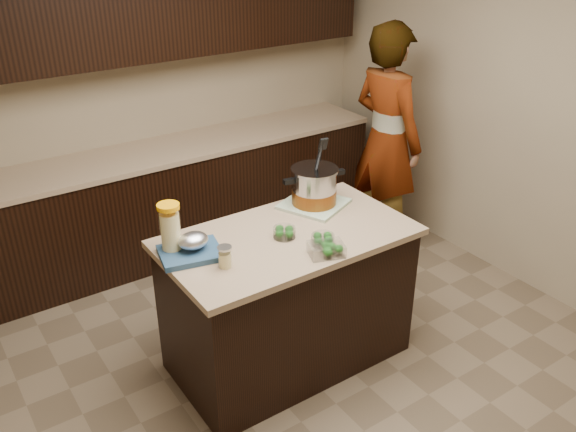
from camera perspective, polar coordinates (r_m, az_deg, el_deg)
name	(u,v)px	position (r m, az deg, el deg)	size (l,w,h in m)	color
ground_plane	(288,357)	(4.02, 0.00, -13.04)	(4.00, 4.00, 0.00)	brown
room_shell	(288,96)	(3.20, 0.00, 11.15)	(4.04, 4.04, 2.72)	tan
back_cabinets	(163,142)	(4.91, -11.57, 6.84)	(3.60, 0.63, 2.33)	black
island	(288,299)	(3.75, 0.00, -7.75)	(1.46, 0.81, 0.90)	black
dish_towel	(314,204)	(3.85, 2.44, 1.14)	(0.36, 0.36, 0.02)	#6A9463
stock_pot	(314,188)	(3.81, 2.47, 2.61)	(0.42, 0.34, 0.42)	#B7B7BC
lemonade_pitcher	(171,231)	(3.32, -10.93, -1.41)	(0.13, 0.13, 0.29)	beige
mason_jar	(225,257)	(3.20, -5.92, -3.86)	(0.10, 0.10, 0.13)	beige
broccoli_tub_left	(284,233)	(3.47, -0.35, -1.58)	(0.14, 0.14, 0.06)	silver
broccoli_tub_right	(323,240)	(3.40, 3.29, -2.28)	(0.14, 0.14, 0.06)	silver
broccoli_tub_rect	(326,250)	(3.31, 3.60, -3.18)	(0.22, 0.19, 0.07)	silver
blue_tray	(192,248)	(3.33, -9.00, -3.00)	(0.37, 0.32, 0.12)	navy
person	(386,141)	(4.93, 9.19, 6.98)	(0.68, 0.44, 1.86)	gray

